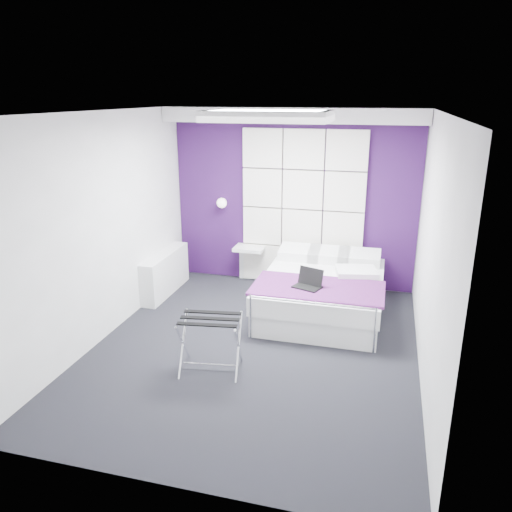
{
  "coord_description": "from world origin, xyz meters",
  "views": [
    {
      "loc": [
        1.33,
        -4.92,
        2.77
      ],
      "look_at": [
        -0.08,
        0.35,
        0.99
      ],
      "focal_mm": 35.0,
      "sensor_mm": 36.0,
      "label": 1
    }
  ],
  "objects": [
    {
      "name": "soffit",
      "position": [
        0.0,
        1.95,
        2.5
      ],
      "size": [
        3.58,
        0.5,
        0.2
      ],
      "primitive_type": "cube",
      "color": "white",
      "rests_on": "wall_back"
    },
    {
      "name": "wall_right",
      "position": [
        1.8,
        0.0,
        1.3
      ],
      "size": [
        0.0,
        4.4,
        4.4
      ],
      "primitive_type": "plane",
      "rotation": [
        1.57,
        0.0,
        -1.57
      ],
      "color": "silver",
      "rests_on": "floor"
    },
    {
      "name": "headboard",
      "position": [
        0.15,
        2.14,
        1.17
      ],
      "size": [
        1.8,
        0.08,
        2.3
      ],
      "primitive_type": null,
      "color": "white",
      "rests_on": "wall_back"
    },
    {
      "name": "wall_lamp",
      "position": [
        -1.05,
        2.06,
        1.22
      ],
      "size": [
        0.15,
        0.15,
        0.15
      ],
      "primitive_type": "sphere",
      "color": "white",
      "rests_on": "wall_back"
    },
    {
      "name": "radiator",
      "position": [
        -1.69,
        1.3,
        0.3
      ],
      "size": [
        0.22,
        1.2,
        0.6
      ],
      "primitive_type": "cube",
      "color": "white",
      "rests_on": "floor"
    },
    {
      "name": "wall_back",
      "position": [
        0.0,
        2.2,
        1.3
      ],
      "size": [
        3.6,
        0.0,
        3.6
      ],
      "primitive_type": "plane",
      "rotation": [
        1.57,
        0.0,
        0.0
      ],
      "color": "silver",
      "rests_on": "floor"
    },
    {
      "name": "laptop",
      "position": [
        0.48,
        0.7,
        0.59
      ],
      "size": [
        0.32,
        0.23,
        0.23
      ],
      "rotation": [
        0.0,
        0.0,
        -0.35
      ],
      "color": "black",
      "rests_on": "bed"
    },
    {
      "name": "bed",
      "position": [
        0.6,
        1.18,
        0.28
      ],
      "size": [
        1.59,
        1.91,
        0.67
      ],
      "color": "white",
      "rests_on": "floor"
    },
    {
      "name": "nightstand",
      "position": [
        -0.62,
        2.02,
        0.55
      ],
      "size": [
        0.45,
        0.35,
        0.05
      ],
      "primitive_type": "cube",
      "color": "white",
      "rests_on": "wall_back"
    },
    {
      "name": "luggage_rack",
      "position": [
        -0.32,
        -0.57,
        0.3
      ],
      "size": [
        0.61,
        0.45,
        0.6
      ],
      "rotation": [
        0.0,
        0.0,
        0.15
      ],
      "color": "silver",
      "rests_on": "floor"
    },
    {
      "name": "ceiling",
      "position": [
        0.0,
        0.0,
        2.6
      ],
      "size": [
        4.4,
        4.4,
        0.0
      ],
      "primitive_type": "plane",
      "rotation": [
        3.14,
        0.0,
        0.0
      ],
      "color": "white",
      "rests_on": "wall_back"
    },
    {
      "name": "skylight",
      "position": [
        0.0,
        0.6,
        2.55
      ],
      "size": [
        1.36,
        0.86,
        0.12
      ],
      "primitive_type": null,
      "color": "white",
      "rests_on": "ceiling"
    },
    {
      "name": "floor",
      "position": [
        0.0,
        0.0,
        0.0
      ],
      "size": [
        4.4,
        4.4,
        0.0
      ],
      "primitive_type": "plane",
      "color": "black",
      "rests_on": "ground"
    },
    {
      "name": "wall_left",
      "position": [
        -1.8,
        0.0,
        1.3
      ],
      "size": [
        0.0,
        4.4,
        4.4
      ],
      "primitive_type": "plane",
      "rotation": [
        1.57,
        0.0,
        1.57
      ],
      "color": "silver",
      "rests_on": "floor"
    },
    {
      "name": "accent_wall",
      "position": [
        0.0,
        2.19,
        1.3
      ],
      "size": [
        3.58,
        0.02,
        2.58
      ],
      "primitive_type": "cube",
      "color": "#2E0F41",
      "rests_on": "wall_back"
    }
  ]
}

